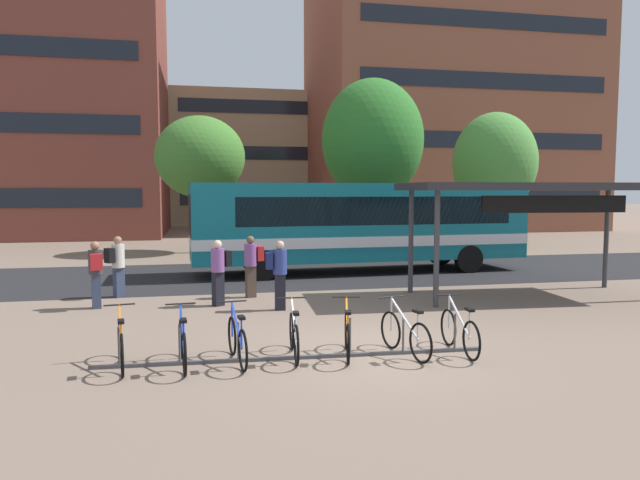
{
  "coord_description": "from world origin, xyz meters",
  "views": [
    {
      "loc": [
        -3.08,
        -10.12,
        2.95
      ],
      "look_at": [
        -0.05,
        4.43,
        1.68
      ],
      "focal_mm": 32.68,
      "sensor_mm": 36.0,
      "label": 1
    }
  ],
  "objects": [
    {
      "name": "commuter_black_pack_1",
      "position": [
        -2.6,
        4.85,
        0.98
      ],
      "size": [
        0.6,
        0.54,
        1.69
      ],
      "rotation": [
        0.0,
        0.0,
        3.72
      ],
      "color": "black",
      "rests_on": "ground"
    },
    {
      "name": "parked_bicycle_blue_1",
      "position": [
        -3.38,
        -0.31,
        0.38
      ],
      "size": [
        0.52,
        1.72,
        0.99
      ],
      "rotation": [
        0.0,
        0.0,
        1.65
      ],
      "color": "black",
      "rests_on": "ground"
    },
    {
      "name": "city_bus",
      "position": [
        2.55,
        10.1,
        1.78
      ],
      "size": [
        12.12,
        3.07,
        3.2
      ],
      "rotation": [
        0.0,
        0.0,
        3.18
      ],
      "color": "#0F6070",
      "rests_on": "ground"
    },
    {
      "name": "ground",
      "position": [
        0.0,
        0.0,
        0.0
      ],
      "size": [
        200.0,
        200.0,
        0.0
      ],
      "primitive_type": "plane",
      "color": "#7A6656"
    },
    {
      "name": "street_tree_2",
      "position": [
        -2.98,
        17.97,
        4.5
      ],
      "size": [
        4.19,
        4.19,
        6.43
      ],
      "color": "brown",
      "rests_on": "ground"
    },
    {
      "name": "street_tree_0",
      "position": [
        12.26,
        18.28,
        4.43
      ],
      "size": [
        4.39,
        4.39,
        7.04
      ],
      "color": "brown",
      "rests_on": "ground"
    },
    {
      "name": "commuter_red_pack_4",
      "position": [
        -1.67,
        5.87,
        0.98
      ],
      "size": [
        0.58,
        0.42,
        1.7
      ],
      "rotation": [
        0.0,
        0.0,
        3.38
      ],
      "color": "#47382D",
      "rests_on": "ground"
    },
    {
      "name": "parked_bicycle_silver_6",
      "position": [
        1.52,
        -0.46,
        0.38
      ],
      "size": [
        0.52,
        1.72,
        0.99
      ],
      "rotation": [
        0.0,
        0.0,
        1.54
      ],
      "color": "black",
      "rests_on": "ground"
    },
    {
      "name": "parked_bicycle_blue_2",
      "position": [
        -2.48,
        -0.28,
        0.38
      ],
      "size": [
        0.52,
        1.72,
        0.99
      ],
      "rotation": [
        0.0,
        0.0,
        1.69
      ],
      "color": "black",
      "rests_on": "ground"
    },
    {
      "name": "building_right_wing",
      "position": [
        16.17,
        33.6,
        11.94
      ],
      "size": [
        20.26,
        13.78,
        23.88
      ],
      "color": "brown",
      "rests_on": "ground"
    },
    {
      "name": "parked_bicycle_silver_5",
      "position": [
        0.49,
        -0.43,
        0.38
      ],
      "size": [
        0.55,
        1.7,
        0.99
      ],
      "rotation": [
        0.0,
        0.0,
        1.77
      ],
      "color": "black",
      "rests_on": "ground"
    },
    {
      "name": "street_tree_1",
      "position": [
        4.88,
        16.12,
        5.28
      ],
      "size": [
        4.73,
        4.73,
        8.1
      ],
      "color": "brown",
      "rests_on": "ground"
    },
    {
      "name": "commuter_red_pack_3",
      "position": [
        -5.62,
        5.11,
        0.97
      ],
      "size": [
        0.43,
        0.58,
        1.69
      ],
      "rotation": [
        0.0,
        0.0,
        1.82
      ],
      "color": "#2D3851",
      "rests_on": "ground"
    },
    {
      "name": "parked_bicycle_white_3",
      "position": [
        -1.47,
        -0.14,
        0.38
      ],
      "size": [
        0.52,
        1.72,
        0.99
      ],
      "rotation": [
        0.0,
        0.0,
        1.49
      ],
      "color": "black",
      "rests_on": "ground"
    },
    {
      "name": "bus_lane_asphalt",
      "position": [
        0.0,
        10.1,
        0.0
      ],
      "size": [
        80.0,
        7.2,
        0.01
      ],
      "primitive_type": "cube",
      "color": "#232326",
      "rests_on": "ground"
    },
    {
      "name": "parked_bicycle_orange_4",
      "position": [
        -0.53,
        -0.26,
        0.38
      ],
      "size": [
        0.57,
        1.69,
        0.99
      ],
      "rotation": [
        0.0,
        0.0,
        1.35
      ],
      "color": "black",
      "rests_on": "ground"
    },
    {
      "name": "transit_shelter",
      "position": [
        5.89,
        4.39,
        2.96
      ],
      "size": [
        7.09,
        3.31,
        3.15
      ],
      "rotation": [
        0.0,
        0.0,
        -0.06
      ],
      "color": "#38383D",
      "rests_on": "ground"
    },
    {
      "name": "building_left_wing",
      "position": [
        -13.71,
        31.7,
        10.5
      ],
      "size": [
        16.81,
        12.62,
        21.0
      ],
      "color": "brown",
      "rests_on": "ground"
    },
    {
      "name": "parked_bicycle_orange_0",
      "position": [
        -4.38,
        -0.18,
        0.38
      ],
      "size": [
        0.52,
        1.71,
        0.99
      ],
      "rotation": [
        0.0,
        0.0,
        1.72
      ],
      "color": "black",
      "rests_on": "ground"
    },
    {
      "name": "commuter_navy_pack_2",
      "position": [
        -1.18,
        3.99,
        1.0
      ],
      "size": [
        0.55,
        0.37,
        1.72
      ],
      "rotation": [
        0.0,
        0.0,
        6.19
      ],
      "color": "black",
      "rests_on": "ground"
    },
    {
      "name": "building_centre_block",
      "position": [
        3.26,
        45.37,
        5.68
      ],
      "size": [
        17.85,
        13.25,
        11.37
      ],
      "color": "tan",
      "rests_on": "ground"
    },
    {
      "name": "bike_rack",
      "position": [
        -1.47,
        -0.26,
        0.09
      ],
      "size": [
        6.88,
        0.33,
        0.7
      ],
      "rotation": [
        0.0,
        0.0,
        -0.04
      ],
      "color": "#47474C",
      "rests_on": "ground"
    },
    {
      "name": "commuter_black_pack_0",
      "position": [
        -5.31,
        6.58,
        0.97
      ],
      "size": [
        0.6,
        0.57,
        1.69
      ],
      "rotation": [
        0.0,
        0.0,
        0.67
      ],
      "color": "#2D3851",
      "rests_on": "ground"
    }
  ]
}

